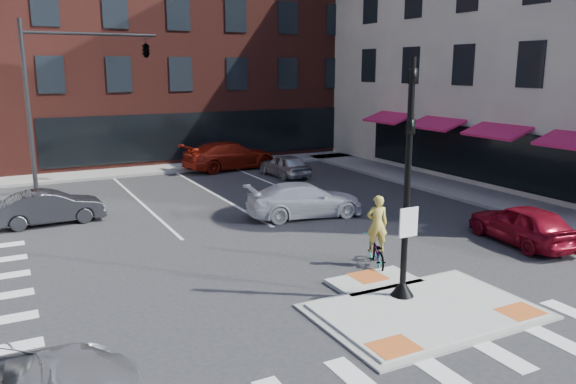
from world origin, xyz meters
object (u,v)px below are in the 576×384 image
cyclist (376,242)px  red_sedan (523,224)px  white_pickup (305,200)px  bg_car_dark (50,207)px  bg_car_red (230,155)px  bg_car_silver (285,165)px

cyclist → red_sedan: bearing=-162.6°
white_pickup → bg_car_dark: white_pickup is taller
red_sedan → bg_car_red: 18.39m
white_pickup → bg_car_dark: (-9.17, 3.56, -0.04)m
white_pickup → cyclist: bearing=-179.4°
bg_car_dark → cyclist: size_ratio=1.80×
red_sedan → white_pickup: 8.12m
bg_car_dark → bg_car_red: 13.17m
red_sedan → bg_car_dark: (-13.96, 10.11, -0.04)m
cyclist → white_pickup: bearing=-75.9°
bg_car_silver → cyclist: size_ratio=1.70×
bg_car_silver → cyclist: bearing=69.8°
bg_car_silver → cyclist: 14.58m
bg_car_silver → cyclist: cyclist is taller
red_sedan → white_pickup: (-4.79, 6.56, -0.01)m
red_sedan → cyclist: (-5.69, 0.51, 0.04)m
red_sedan → white_pickup: bearing=-47.0°
bg_car_dark → bg_car_red: bearing=-55.3°
red_sedan → bg_car_silver: 14.60m
bg_car_red → cyclist: cyclist is taller
bg_car_red → red_sedan: bearing=-176.5°
white_pickup → bg_car_red: size_ratio=0.83×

